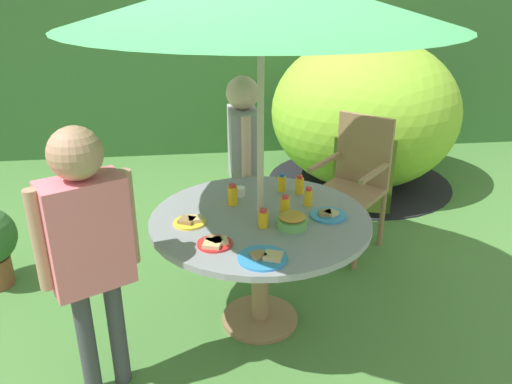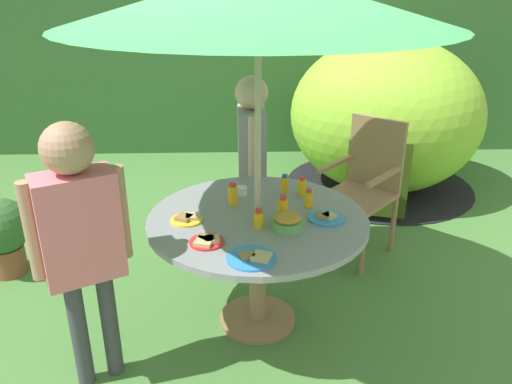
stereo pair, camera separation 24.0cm
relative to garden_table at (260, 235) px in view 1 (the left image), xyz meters
The scene contains 19 objects.
ground_plane 0.61m from the garden_table, ahead, with size 10.00×10.00×0.02m, color #477A38.
hedge_backdrop 3.67m from the garden_table, 90.00° to the left, with size 9.00×0.70×2.05m, color #33602D.
garden_table is the anchor object (origin of this frame).
wooden_chair 1.22m from the garden_table, 46.57° to the left, with size 0.66×0.66×1.03m.
dome_tent 2.56m from the garden_table, 58.85° to the left, with size 2.34×2.34×1.48m.
child_in_grey_shirt 0.92m from the garden_table, 90.78° to the left, with size 0.23×0.46×1.36m.
child_in_pink_shirt 1.01m from the garden_table, 152.40° to the right, with size 0.43×0.35×1.41m.
snack_bowl 0.27m from the garden_table, 43.56° to the right, with size 0.17×0.17×0.08m.
plate_near_left 0.49m from the garden_table, 95.22° to the right, with size 0.24×0.24×0.03m.
plate_near_right 0.41m from the garden_table, ahead, with size 0.21×0.21×0.03m.
plate_center_back 0.42m from the garden_table, behind, with size 0.18×0.18×0.03m.
plate_mid_left 0.43m from the garden_table, 131.87° to the right, with size 0.18×0.18×0.03m.
juice_bottle_far_left 0.30m from the garden_table, 127.74° to the left, with size 0.06×0.06×0.13m.
juice_bottle_far_right 0.21m from the garden_table, 88.98° to the right, with size 0.06×0.06×0.11m.
juice_bottle_center_front 0.45m from the garden_table, 46.64° to the left, with size 0.05×0.05×0.12m.
juice_bottle_mid_right 0.23m from the garden_table, ahead, with size 0.06×0.06×0.12m.
juice_bottle_front_edge 0.37m from the garden_table, 21.75° to the left, with size 0.05×0.05×0.11m.
juice_bottle_back_edge 0.44m from the garden_table, 62.72° to the left, with size 0.05×0.05×0.12m.
cup_near 0.36m from the garden_table, 105.92° to the left, with size 0.07×0.07×0.06m, color white.
Camera 1 is at (-0.34, -2.57, 1.98)m, focal length 35.44 mm.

